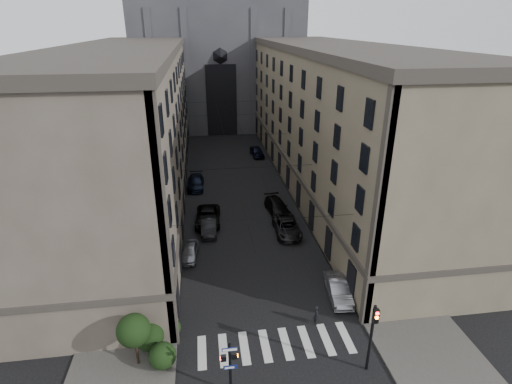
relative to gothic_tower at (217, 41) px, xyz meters
name	(u,v)px	position (x,y,z in m)	size (l,w,h in m)	color
sidewalk_left	(160,188)	(-10.50, -38.96, -17.72)	(7.00, 80.00, 0.15)	#383533
sidewalk_right	(307,181)	(10.50, -38.96, -17.72)	(7.00, 80.00, 0.15)	#383533
zebra_crossing	(276,344)	(0.00, -69.96, -17.79)	(11.00, 3.20, 0.01)	beige
building_left	(130,123)	(-13.44, -38.96, -8.45)	(13.60, 60.60, 18.85)	#50473D
building_right	(331,117)	(13.44, -38.96, -8.45)	(13.60, 60.60, 18.85)	brown
gothic_tower	(217,41)	(0.00, 0.00, 0.00)	(35.00, 23.00, 58.00)	#2D2D33
pedestrian_signal_left	(230,363)	(-3.51, -73.46, -15.48)	(1.02, 0.38, 4.00)	black
traffic_light_right	(372,331)	(5.60, -73.04, -14.51)	(0.34, 0.50, 5.20)	black
shrub_cluster	(149,337)	(-8.72, -69.95, -16.00)	(3.90, 4.40, 3.90)	black
tram_wires	(235,136)	(0.00, -39.33, -10.55)	(14.00, 60.00, 0.43)	black
car_left_near	(190,252)	(-6.20, -57.44, -17.13)	(1.58, 3.93, 1.34)	gray
car_left_midnear	(209,226)	(-4.20, -52.45, -17.03)	(1.63, 4.69, 1.54)	black
car_left_midfar	(208,217)	(-4.20, -50.30, -16.98)	(2.72, 5.91, 1.64)	black
car_left_far	(196,182)	(-5.58, -39.21, -17.00)	(2.24, 5.50, 1.60)	black
car_right_near	(338,289)	(6.20, -65.34, -17.03)	(1.63, 4.68, 1.54)	gray
car_right_midnear	(287,227)	(4.26, -53.91, -17.01)	(2.61, 5.67, 1.57)	black
car_right_midfar	(277,207)	(4.20, -48.70, -17.00)	(2.23, 5.49, 1.59)	black
car_right_far	(257,152)	(4.94, -26.08, -16.98)	(1.94, 4.82, 1.64)	black
pedestrian	(316,315)	(3.45, -68.24, -16.98)	(0.60, 0.39, 1.63)	black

